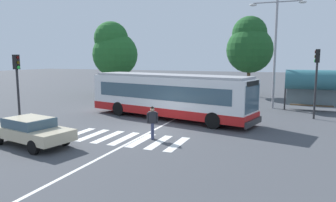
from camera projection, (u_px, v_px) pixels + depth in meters
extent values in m
plane|color=#424449|center=(149.00, 131.00, 18.25)|extent=(160.00, 160.00, 0.00)
cylinder|color=black|center=(230.00, 115.00, 20.58)|extent=(1.04, 0.52, 1.00)
cylinder|color=black|center=(213.00, 121.00, 18.67)|extent=(1.04, 0.52, 1.00)
cylinder|color=black|center=(140.00, 105.00, 24.91)|extent=(1.04, 0.52, 1.00)
cylinder|color=black|center=(119.00, 109.00, 23.00)|extent=(1.04, 0.52, 1.00)
cube|color=white|center=(168.00, 95.00, 21.77)|extent=(12.23, 5.22, 2.55)
cube|color=red|center=(168.00, 109.00, 21.91)|extent=(12.35, 5.27, 0.55)
cube|color=#3D5666|center=(168.00, 91.00, 21.73)|extent=(10.84, 4.94, 0.96)
cube|color=#3D5666|center=(252.00, 99.00, 18.36)|extent=(0.55, 2.19, 1.63)
cube|color=black|center=(253.00, 83.00, 18.24)|extent=(0.50, 1.90, 0.28)
cube|color=#99999E|center=(168.00, 76.00, 21.59)|extent=(11.71, 4.91, 0.16)
cube|color=#28282B|center=(253.00, 122.00, 18.48)|extent=(0.70, 2.51, 0.36)
cylinder|color=#333856|center=(152.00, 131.00, 16.39)|extent=(0.16, 0.16, 0.85)
cylinder|color=#333856|center=(153.00, 131.00, 16.22)|extent=(0.16, 0.16, 0.85)
cube|color=#232328|center=(152.00, 117.00, 16.21)|extent=(0.47, 0.42, 0.60)
cylinder|color=#232328|center=(148.00, 118.00, 16.19)|extent=(0.10, 0.10, 0.55)
cylinder|color=#232328|center=(157.00, 118.00, 16.24)|extent=(0.10, 0.10, 0.55)
sphere|color=tan|center=(152.00, 110.00, 16.15)|extent=(0.22, 0.22, 0.22)
sphere|color=black|center=(152.00, 108.00, 16.14)|extent=(0.19, 0.19, 0.19)
cylinder|color=black|center=(65.00, 139.00, 15.13)|extent=(0.67, 0.32, 0.64)
cylinder|color=black|center=(33.00, 147.00, 13.73)|extent=(0.67, 0.32, 0.64)
cylinder|color=black|center=(30.00, 132.00, 16.63)|extent=(0.67, 0.32, 0.64)
cube|color=#C6B793|center=(31.00, 132.00, 15.14)|extent=(4.77, 2.66, 0.52)
cube|color=#3D5666|center=(29.00, 122.00, 15.12)|extent=(2.43, 1.99, 0.44)
cube|color=#C6B793|center=(29.00, 119.00, 15.09)|extent=(2.24, 1.89, 0.09)
cylinder|color=black|center=(167.00, 94.00, 33.40)|extent=(0.23, 0.65, 0.64)
cylinder|color=black|center=(182.00, 95.00, 32.87)|extent=(0.23, 0.65, 0.64)
cylinder|color=black|center=(158.00, 98.00, 30.79)|extent=(0.23, 0.65, 0.64)
cylinder|color=black|center=(174.00, 98.00, 30.25)|extent=(0.23, 0.65, 0.64)
cube|color=#38383D|center=(170.00, 93.00, 31.78)|extent=(2.03, 4.58, 0.52)
cube|color=#3D5666|center=(170.00, 89.00, 31.63)|extent=(1.70, 2.23, 0.44)
cube|color=#38383D|center=(170.00, 87.00, 31.61)|extent=(1.62, 2.05, 0.09)
cylinder|color=black|center=(192.00, 95.00, 32.78)|extent=(0.27, 0.66, 0.64)
cylinder|color=black|center=(209.00, 96.00, 32.34)|extent=(0.27, 0.66, 0.64)
cylinder|color=black|center=(187.00, 98.00, 30.12)|extent=(0.27, 0.66, 0.64)
cylinder|color=black|center=(204.00, 99.00, 29.68)|extent=(0.27, 0.66, 0.64)
cube|color=#234293|center=(198.00, 94.00, 31.19)|extent=(2.29, 4.67, 0.52)
cube|color=#3D5666|center=(198.00, 89.00, 31.03)|extent=(1.82, 2.32, 0.44)
cube|color=#234293|center=(198.00, 87.00, 31.01)|extent=(1.73, 2.13, 0.09)
cylinder|color=black|center=(216.00, 96.00, 31.74)|extent=(0.25, 0.65, 0.64)
cylinder|color=black|center=(233.00, 97.00, 31.26)|extent=(0.25, 0.65, 0.64)
cylinder|color=black|center=(212.00, 100.00, 29.09)|extent=(0.25, 0.65, 0.64)
cylinder|color=black|center=(231.00, 101.00, 28.61)|extent=(0.25, 0.65, 0.64)
cube|color=#C6B793|center=(223.00, 95.00, 30.13)|extent=(2.20, 4.64, 0.52)
cube|color=#3D5666|center=(223.00, 90.00, 29.98)|extent=(1.78, 2.29, 0.44)
cube|color=#C6B793|center=(223.00, 88.00, 29.96)|extent=(1.69, 2.10, 0.09)
cylinder|color=#28282B|center=(18.00, 97.00, 19.66)|extent=(0.14, 0.14, 3.49)
cube|color=black|center=(16.00, 62.00, 19.36)|extent=(0.28, 0.32, 0.90)
cylinder|color=#410907|center=(18.00, 58.00, 19.26)|extent=(0.04, 0.20, 0.20)
cylinder|color=#463707|center=(18.00, 62.00, 19.30)|extent=(0.04, 0.20, 0.20)
cylinder|color=green|center=(19.00, 67.00, 19.34)|extent=(0.04, 0.20, 0.20)
cylinder|color=#28282B|center=(315.00, 91.00, 21.51)|extent=(0.14, 0.14, 3.87)
cube|color=black|center=(318.00, 56.00, 21.18)|extent=(0.28, 0.32, 0.90)
cylinder|color=#410907|center=(315.00, 52.00, 21.20)|extent=(0.04, 0.20, 0.20)
cylinder|color=#463707|center=(315.00, 56.00, 21.25)|extent=(0.04, 0.20, 0.20)
cylinder|color=green|center=(315.00, 61.00, 21.29)|extent=(0.04, 0.20, 0.20)
cylinder|color=#28282B|center=(285.00, 96.00, 25.53)|extent=(0.12, 0.12, 2.30)
cube|color=slate|center=(311.00, 94.00, 25.44)|extent=(3.80, 0.04, 1.93)
cylinder|color=#2D6670|center=(313.00, 80.00, 24.63)|extent=(4.04, 1.54, 1.54)
cube|color=#4C3823|center=(311.00, 105.00, 24.91)|extent=(3.17, 0.36, 0.08)
cylinder|color=#939399|center=(275.00, 55.00, 25.76)|extent=(0.20, 0.20, 8.78)
cylinder|color=#939399|center=(290.00, 1.00, 24.84)|extent=(1.88, 0.10, 0.10)
ellipsoid|color=silver|center=(303.00, 2.00, 24.51)|extent=(0.60, 0.32, 0.20)
cylinder|color=#939399|center=(265.00, 3.00, 25.52)|extent=(1.88, 0.10, 0.10)
ellipsoid|color=silver|center=(253.00, 5.00, 25.89)|extent=(0.60, 0.32, 0.20)
cylinder|color=brown|center=(116.00, 83.00, 35.39)|extent=(0.36, 0.36, 2.79)
sphere|color=#236028|center=(115.00, 55.00, 34.96)|extent=(4.98, 4.98, 4.98)
sphere|color=#236028|center=(111.00, 39.00, 34.63)|extent=(3.74, 3.74, 3.74)
cylinder|color=brown|center=(248.00, 81.00, 34.35)|extent=(0.36, 0.36, 3.29)
sphere|color=#1E5123|center=(250.00, 50.00, 33.89)|extent=(4.96, 4.96, 4.96)
sphere|color=#1E5123|center=(249.00, 34.00, 33.88)|extent=(3.72, 3.72, 3.72)
cube|color=silver|center=(78.00, 134.00, 17.54)|extent=(0.45, 2.78, 0.01)
cube|color=silver|center=(93.00, 135.00, 17.19)|extent=(0.45, 2.78, 0.01)
cube|color=silver|center=(108.00, 137.00, 16.83)|extent=(0.45, 2.78, 0.01)
cube|color=silver|center=(124.00, 138.00, 16.47)|extent=(0.45, 2.78, 0.01)
cube|color=silver|center=(141.00, 140.00, 16.11)|extent=(0.45, 2.78, 0.01)
cube|color=silver|center=(159.00, 142.00, 15.75)|extent=(0.45, 2.78, 0.01)
cube|color=silver|center=(177.00, 144.00, 15.39)|extent=(0.45, 2.78, 0.01)
cube|color=silver|center=(165.00, 124.00, 20.02)|extent=(0.16, 24.00, 0.01)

